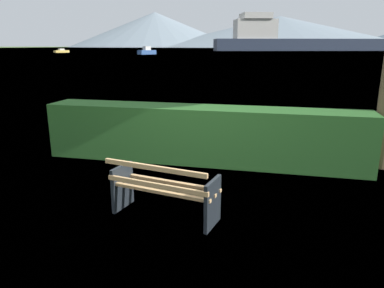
% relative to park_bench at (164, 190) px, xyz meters
% --- Properties ---
extents(ground_plane, '(1400.00, 1400.00, 0.00)m').
position_rel_park_bench_xyz_m(ground_plane, '(0.01, 0.06, -0.42)').
color(ground_plane, '#4C6B33').
extents(water_surface, '(620.00, 620.00, 0.00)m').
position_rel_park_bench_xyz_m(water_surface, '(0.01, 306.12, -0.42)').
color(water_surface, '#7A99A8').
rests_on(water_surface, ground_plane).
extents(park_bench, '(1.63, 0.86, 0.87)m').
position_rel_park_bench_xyz_m(park_bench, '(0.00, 0.00, 0.00)').
color(park_bench, tan).
rests_on(park_bench, ground_plane).
extents(hedge_row, '(6.73, 0.86, 1.18)m').
position_rel_park_bench_xyz_m(hedge_row, '(0.01, 2.72, 0.17)').
color(hedge_row, '#285B23').
rests_on(hedge_row, ground_plane).
extents(cargo_ship_large, '(103.50, 42.99, 16.91)m').
position_rel_park_bench_xyz_m(cargo_ship_large, '(14.02, 183.14, 4.31)').
color(cargo_ship_large, '#2D384C').
rests_on(cargo_ship_large, water_surface).
extents(fishing_boat_near, '(4.13, 5.20, 1.40)m').
position_rel_park_bench_xyz_m(fishing_boat_near, '(-72.13, 111.72, 0.09)').
color(fishing_boat_near, gold).
rests_on(fishing_boat_near, water_surface).
extents(sailboat_mid, '(4.39, 5.39, 2.19)m').
position_rel_park_bench_xyz_m(sailboat_mid, '(-34.30, 93.87, 0.36)').
color(sailboat_mid, '#335693').
rests_on(sailboat_mid, water_surface).
extents(distant_hills, '(726.14, 382.08, 54.16)m').
position_rel_park_bench_xyz_m(distant_hills, '(38.39, 580.46, 24.35)').
color(distant_hills, gray).
rests_on(distant_hills, ground_plane).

